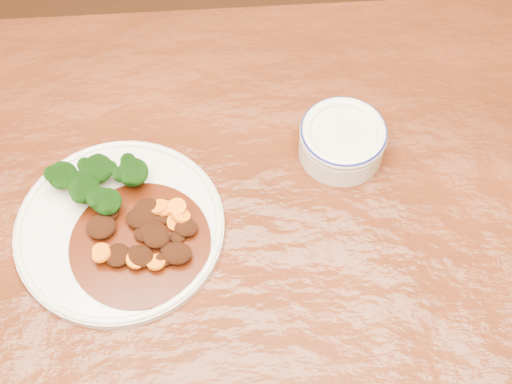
{
  "coord_description": "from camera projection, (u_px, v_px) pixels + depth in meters",
  "views": [
    {
      "loc": [
        0.05,
        -0.3,
        1.48
      ],
      "look_at": [
        0.03,
        0.13,
        0.77
      ],
      "focal_mm": 50.0,
      "sensor_mm": 36.0,
      "label": 1
    }
  ],
  "objects": [
    {
      "name": "mince_stew",
      "position": [
        145.0,
        236.0,
        0.8
      ],
      "size": [
        0.16,
        0.16,
        0.03
      ],
      "color": "#451607",
      "rests_on": "dinner_plate"
    },
    {
      "name": "dinner_plate",
      "position": [
        120.0,
        228.0,
        0.82
      ],
      "size": [
        0.24,
        0.24,
        0.02
      ],
      "rotation": [
        0.0,
        0.0,
        0.02
      ],
      "color": "silver",
      "rests_on": "dining_table"
    },
    {
      "name": "dining_table",
      "position": [
        226.0,
        328.0,
        0.85
      ],
      "size": [
        1.6,
        1.09,
        0.75
      ],
      "rotation": [
        0.0,
        0.0,
        0.13
      ],
      "color": "#5D2410",
      "rests_on": "ground"
    },
    {
      "name": "dip_bowl",
      "position": [
        342.0,
        139.0,
        0.87
      ],
      "size": [
        0.11,
        0.11,
        0.05
      ],
      "rotation": [
        0.0,
        0.0,
        -0.23
      ],
      "color": "silver",
      "rests_on": "dining_table"
    },
    {
      "name": "broccoli_florets",
      "position": [
        98.0,
        181.0,
        0.82
      ],
      "size": [
        0.12,
        0.08,
        0.04
      ],
      "color": "#80A455",
      "rests_on": "dinner_plate"
    }
  ]
}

